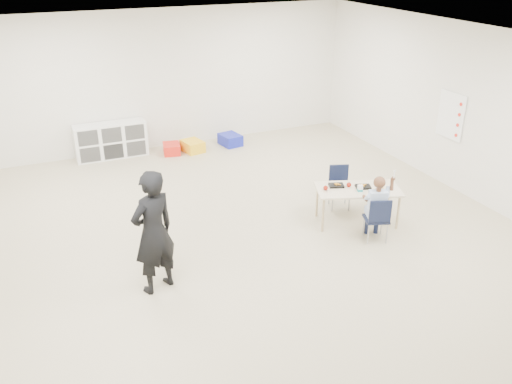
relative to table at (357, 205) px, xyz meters
name	(u,v)px	position (x,y,z in m)	size (l,w,h in m)	color
room	(251,152)	(-1.73, 0.07, 1.11)	(9.00, 9.02, 2.80)	#B6AB8C
table	(357,205)	(0.00, 0.00, 0.00)	(1.39, 1.01, 0.57)	beige
chair_near	(376,218)	(-0.04, -0.55, 0.05)	(0.33, 0.31, 0.69)	#111833
chair_far	(340,188)	(0.04, 0.55, 0.05)	(0.33, 0.31, 0.69)	#111833
child	(378,206)	(-0.04, -0.55, 0.25)	(0.46, 0.46, 1.09)	#B6CBF6
lunch_tray_near	(363,187)	(0.08, 0.00, 0.30)	(0.22, 0.16, 0.03)	black
lunch_tray_far	(336,185)	(-0.26, 0.20, 0.30)	(0.22, 0.16, 0.03)	black
milk_carton	(360,188)	(-0.04, -0.10, 0.33)	(0.07, 0.07, 0.10)	white
bread_roll	(381,188)	(0.27, -0.18, 0.32)	(0.09, 0.09, 0.07)	tan
apple_near	(349,185)	(-0.10, 0.11, 0.32)	(0.07, 0.07, 0.07)	maroon
apple_far	(326,188)	(-0.48, 0.14, 0.32)	(0.07, 0.07, 0.07)	maroon
cubby_shelf	(111,140)	(-2.93, 4.35, 0.06)	(1.40, 0.40, 0.70)	white
rules_poster	(451,116)	(2.25, 0.67, 0.96)	(0.02, 0.60, 0.80)	white
adult	(153,232)	(-3.24, -0.49, 0.50)	(0.58, 0.38, 1.59)	black
bin_red	(172,149)	(-1.78, 4.05, -0.19)	(0.33, 0.42, 0.21)	red
bin_yellow	(193,146)	(-1.35, 4.00, -0.18)	(0.36, 0.46, 0.23)	yellow
bin_blue	(230,140)	(-0.50, 4.05, -0.18)	(0.37, 0.47, 0.23)	#1620A9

